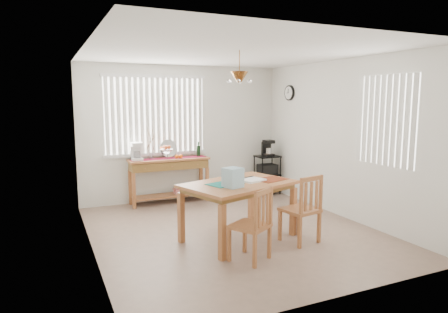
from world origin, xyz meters
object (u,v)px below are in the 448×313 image
cart_items (267,148)px  dining_table (239,189)px  chair_right (302,209)px  chair_left (253,225)px  wire_cart (267,171)px  sideboard (170,169)px

cart_items → dining_table: 2.85m
cart_items → chair_right: bearing=-111.1°
dining_table → chair_left: 0.84m
cart_items → wire_cart: bearing=-90.0°
cart_items → chair_right: 2.95m
sideboard → chair_left: 3.11m
sideboard → cart_items: size_ratio=4.60×
sideboard → chair_right: bearing=-70.2°
wire_cart → dining_table: 2.84m
dining_table → chair_left: size_ratio=1.91×
chair_right → sideboard: bearing=109.8°
sideboard → chair_left: size_ratio=1.67×
dining_table → chair_right: size_ratio=1.83×
chair_left → chair_right: size_ratio=0.95×
sideboard → chair_right: chair_right is taller
wire_cart → chair_right: (-1.05, -2.71, -0.01)m
wire_cart → cart_items: (0.00, 0.01, 0.47)m
cart_items → dining_table: bearing=-128.5°
sideboard → wire_cart: (2.07, -0.12, -0.16)m
cart_items → chair_left: cart_items is taller
cart_items → chair_left: (-1.96, -2.99, -0.51)m
sideboard → dining_table: bearing=-82.7°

